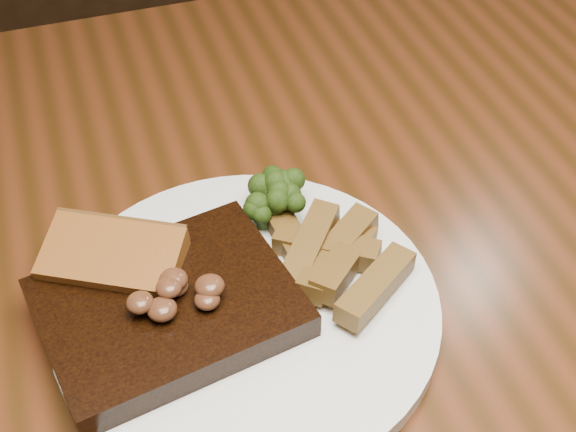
% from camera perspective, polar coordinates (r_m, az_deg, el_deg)
% --- Properties ---
extents(dining_table, '(1.60, 0.90, 0.75)m').
position_cam_1_polar(dining_table, '(0.76, 0.19, -7.56)').
color(dining_table, '#431E0D').
rests_on(dining_table, ground).
extents(chair_far, '(0.48, 0.48, 0.95)m').
position_cam_1_polar(chair_far, '(1.35, -10.06, 10.79)').
color(chair_far, black).
rests_on(chair_far, ground).
extents(plate, '(0.34, 0.34, 0.01)m').
position_cam_1_polar(plate, '(0.64, -2.95, -6.73)').
color(plate, silver).
rests_on(plate, dining_table).
extents(steak, '(0.21, 0.17, 0.03)m').
position_cam_1_polar(steak, '(0.62, -8.50, -6.57)').
color(steak, black).
rests_on(steak, plate).
extents(steak_bone, '(0.14, 0.04, 0.02)m').
position_cam_1_polar(steak_bone, '(0.59, -7.08, -11.54)').
color(steak_bone, '#C1B096').
rests_on(steak_bone, plate).
extents(mushroom_pile, '(0.07, 0.07, 0.03)m').
position_cam_1_polar(mushroom_pile, '(0.60, -8.16, -4.46)').
color(mushroom_pile, '#4F2918').
rests_on(mushroom_pile, steak).
extents(garlic_bread, '(0.12, 0.10, 0.02)m').
position_cam_1_polar(garlic_bread, '(0.65, -12.07, -4.13)').
color(garlic_bread, brown).
rests_on(garlic_bread, plate).
extents(potato_wedges, '(0.11, 0.11, 0.02)m').
position_cam_1_polar(potato_wedges, '(0.64, 3.54, -4.43)').
color(potato_wedges, brown).
rests_on(potato_wedges, plate).
extents(broccoli_cluster, '(0.06, 0.06, 0.04)m').
position_cam_1_polar(broccoli_cluster, '(0.69, -0.49, 1.39)').
color(broccoli_cluster, '#213A0D').
rests_on(broccoli_cluster, plate).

